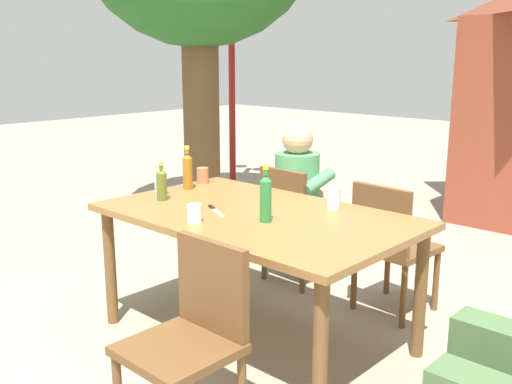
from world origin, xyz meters
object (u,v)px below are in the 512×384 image
(chair_near_right, at_px, (193,330))
(bottle_olive, at_px, (162,184))
(cup_terracotta, at_px, (203,175))
(cup_white, at_px, (194,213))
(cup_steel, at_px, (161,187))
(chair_far_left, at_px, (293,219))
(table_knife, at_px, (215,210))
(lamp_post, at_px, (231,8))
(cup_glass, at_px, (333,199))
(bottle_green, at_px, (266,197))
(backpack_by_near_side, at_px, (485,367))
(person_in_white_shirt, at_px, (303,194))
(bottle_amber, at_px, (187,171))
(chair_far_right, at_px, (390,242))
(dining_table, at_px, (256,226))

(chair_near_right, relative_size, bottle_olive, 3.65)
(bottle_olive, height_order, cup_terracotta, bottle_olive)
(cup_white, distance_m, cup_steel, 0.71)
(chair_far_left, distance_m, table_knife, 1.04)
(cup_steel, bearing_deg, lamp_post, 127.63)
(cup_glass, bearing_deg, bottle_olive, -148.72)
(lamp_post, bearing_deg, cup_terracotta, -48.67)
(cup_glass, bearing_deg, cup_steel, -156.55)
(bottle_green, distance_m, backpack_by_near_side, 1.35)
(person_in_white_shirt, bearing_deg, chair_near_right, -65.89)
(bottle_amber, bearing_deg, lamp_post, 130.03)
(chair_far_right, xyz_separation_m, table_knife, (-0.59, -0.97, 0.29))
(table_knife, bearing_deg, bottle_amber, 154.19)
(bottle_olive, bearing_deg, chair_far_right, 45.04)
(bottle_amber, xyz_separation_m, cup_terracotta, (-0.07, 0.20, -0.07))
(person_in_white_shirt, xyz_separation_m, backpack_by_near_side, (1.69, -0.74, -0.44))
(cup_glass, bearing_deg, backpack_by_near_side, -9.08)
(chair_far_right, relative_size, lamp_post, 0.28)
(bottle_green, distance_m, cup_steel, 0.93)
(backpack_by_near_side, bearing_deg, cup_white, -157.52)
(bottle_olive, bearing_deg, chair_near_right, -32.77)
(table_knife, bearing_deg, lamp_post, 133.54)
(chair_far_right, distance_m, person_in_white_shirt, 0.82)
(bottle_green, xyz_separation_m, backpack_by_near_side, (1.12, 0.31, -0.70))
(chair_far_left, bearing_deg, cup_terracotta, -128.06)
(bottle_green, distance_m, cup_white, 0.39)
(chair_near_right, distance_m, cup_glass, 1.26)
(bottle_olive, bearing_deg, cup_glass, 31.28)
(bottle_amber, bearing_deg, backpack_by_near_side, 2.15)
(lamp_post, bearing_deg, chair_near_right, -47.07)
(cup_steel, height_order, table_knife, cup_steel)
(bottle_amber, bearing_deg, chair_far_left, 64.68)
(bottle_amber, distance_m, backpack_by_near_side, 2.14)
(dining_table, height_order, chair_far_left, chair_far_left)
(chair_far_right, xyz_separation_m, person_in_white_shirt, (-0.79, 0.11, 0.17))
(table_knife, distance_m, lamp_post, 4.25)
(bottle_olive, relative_size, cup_terracotta, 2.18)
(bottle_amber, relative_size, cup_steel, 3.35)
(chair_far_right, relative_size, bottle_amber, 2.98)
(chair_far_right, relative_size, cup_glass, 7.28)
(chair_far_left, height_order, bottle_green, bottle_green)
(bottle_olive, height_order, cup_steel, bottle_olive)
(bottle_olive, bearing_deg, chair_far_left, 77.80)
(cup_glass, distance_m, table_knife, 0.69)
(dining_table, xyz_separation_m, bottle_amber, (-0.74, 0.13, 0.21))
(dining_table, bearing_deg, person_in_white_shirt, 112.86)
(person_in_white_shirt, relative_size, cup_terracotta, 10.81)
(chair_far_left, height_order, chair_near_right, same)
(chair_far_left, height_order, cup_terracotta, cup_terracotta)
(bottle_olive, relative_size, table_knife, 1.05)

